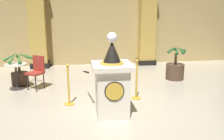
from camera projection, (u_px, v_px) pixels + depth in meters
ground_plane at (110, 111)px, 5.53m from camera, size 12.05×12.05×0.00m
back_wall at (93, 22)px, 10.03m from camera, size 12.05×0.16×3.52m
pedestal_clock at (112, 84)px, 5.20m from camera, size 0.83×0.83×1.79m
stanchion_near at (136, 85)px, 6.24m from camera, size 0.24×0.24×1.04m
stanchion_far at (69, 91)px, 5.85m from camera, size 0.24×0.24×1.01m
velvet_rope at (103, 71)px, 5.94m from camera, size 0.97×0.94×0.22m
column_left at (38, 25)px, 9.45m from camera, size 0.74×0.74×3.38m
column_right at (147, 24)px, 10.06m from camera, size 0.77×0.77×3.38m
potted_palm_left at (20, 74)px, 7.37m from camera, size 0.88×0.84×1.06m
potted_palm_right at (175, 69)px, 8.05m from camera, size 0.65×0.62×1.14m
cafe_table at (16, 73)px, 7.04m from camera, size 0.62×0.62×0.73m
cafe_chair_red at (37, 69)px, 7.01m from camera, size 0.56×0.56×0.96m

